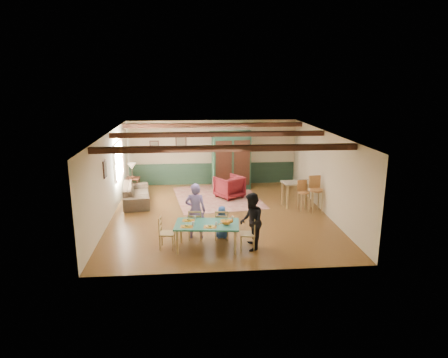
{
  "coord_description": "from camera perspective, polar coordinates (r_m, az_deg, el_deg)",
  "views": [
    {
      "loc": [
        -0.93,
        -12.44,
        4.37
      ],
      "look_at": [
        0.16,
        0.24,
        1.15
      ],
      "focal_mm": 32.0,
      "sensor_mm": 36.0,
      "label": 1
    }
  ],
  "objects": [
    {
      "name": "wall_left",
      "position": [
        13.06,
        -16.12,
        0.25
      ],
      "size": [
        0.02,
        8.0,
        2.7
      ],
      "primitive_type": "cube",
      "color": "beige",
      "rests_on": "floor"
    },
    {
      "name": "person_man",
      "position": [
        11.15,
        -4.1,
        -4.56
      ],
      "size": [
        0.62,
        0.44,
        1.59
      ],
      "primitive_type": "imported",
      "rotation": [
        0.0,
        0.0,
        3.03
      ],
      "color": "#7862A9",
      "rests_on": "floor"
    },
    {
      "name": "area_rug",
      "position": [
        15.08,
        -0.99,
        -2.63
      ],
      "size": [
        3.44,
        3.91,
        0.01
      ],
      "primitive_type": "cube",
      "rotation": [
        0.0,
        0.0,
        0.14
      ],
      "color": "#C5AB8F",
      "rests_on": "floor"
    },
    {
      "name": "bar_stool_right",
      "position": [
        13.67,
        13.02,
        -2.16
      ],
      "size": [
        0.47,
        0.51,
        1.21
      ],
      "primitive_type": null,
      "rotation": [
        0.0,
        0.0,
        0.08
      ],
      "color": "#B47C46",
      "rests_on": "floor"
    },
    {
      "name": "bar_stool_left",
      "position": [
        13.74,
        11.29,
        -2.38
      ],
      "size": [
        0.41,
        0.45,
        1.03
      ],
      "primitive_type": null,
      "rotation": [
        0.0,
        0.0,
        0.13
      ],
      "color": "#B47C46",
      "rests_on": "floor"
    },
    {
      "name": "dining_chair_end_left",
      "position": [
        10.67,
        -8.15,
        -7.58
      ],
      "size": [
        0.44,
        0.43,
        0.87
      ],
      "primitive_type": null,
      "rotation": [
        0.0,
        0.0,
        1.46
      ],
      "color": "tan",
      "rests_on": "floor"
    },
    {
      "name": "armoire",
      "position": [
        16.0,
        1.04,
        2.65
      ],
      "size": [
        1.72,
        0.83,
        2.34
      ],
      "primitive_type": "cube",
      "rotation": [
        0.0,
        0.0,
        0.1
      ],
      "color": "#163827",
      "rests_on": "floor"
    },
    {
      "name": "table_lamp",
      "position": [
        15.73,
        -13.01,
        1.18
      ],
      "size": [
        0.33,
        0.33,
        0.58
      ],
      "primitive_type": null,
      "rotation": [
        0.0,
        0.0,
        -0.04
      ],
      "color": "tan",
      "rests_on": "end_table"
    },
    {
      "name": "end_table",
      "position": [
        15.88,
        -12.88,
        -0.96
      ],
      "size": [
        0.54,
        0.54,
        0.63
      ],
      "primitive_type": null,
      "rotation": [
        0.0,
        0.0,
        -0.05
      ],
      "color": "black",
      "rests_on": "floor"
    },
    {
      "name": "ceiling",
      "position": [
        12.59,
        -0.64,
        6.57
      ],
      "size": [
        7.0,
        8.0,
        0.02
      ],
      "primitive_type": "cube",
      "color": "silver",
      "rests_on": "wall_back"
    },
    {
      "name": "ceiling_beam_front",
      "position": [
        10.34,
        0.33,
        4.39
      ],
      "size": [
        6.95,
        0.16,
        0.16
      ],
      "primitive_type": "cube",
      "color": "black",
      "rests_on": "ceiling"
    },
    {
      "name": "place_setting_far_left",
      "position": [
        10.7,
        -5.08,
        -5.67
      ],
      "size": [
        0.4,
        0.31,
        0.11
      ],
      "primitive_type": null,
      "rotation": [
        0.0,
        0.0,
        -0.11
      ],
      "color": "orange",
      "rests_on": "dining_table"
    },
    {
      "name": "person_woman",
      "position": [
        10.43,
        3.91,
        -6.1
      ],
      "size": [
        0.65,
        0.79,
        1.52
      ],
      "primitive_type": "imported",
      "rotation": [
        0.0,
        0.0,
        -1.68
      ],
      "color": "black",
      "rests_on": "floor"
    },
    {
      "name": "ceiling_beam_back",
      "position": [
        15.57,
        -1.47,
        7.7
      ],
      "size": [
        6.95,
        0.16,
        0.16
      ],
      "primitive_type": "cube",
      "color": "black",
      "rests_on": "ceiling"
    },
    {
      "name": "dining_table",
      "position": [
        10.59,
        -2.42,
        -8.16
      ],
      "size": [
        1.74,
        1.09,
        0.69
      ],
      "primitive_type": null,
      "rotation": [
        0.0,
        0.0,
        -0.11
      ],
      "color": "#216B5A",
      "rests_on": "floor"
    },
    {
      "name": "dining_chair_far_right",
      "position": [
        11.15,
        -0.31,
        -6.45
      ],
      "size": [
        0.43,
        0.44,
        0.87
      ],
      "primitive_type": null,
      "rotation": [
        0.0,
        0.0,
        3.03
      ],
      "color": "tan",
      "rests_on": "floor"
    },
    {
      "name": "wall_right",
      "position": [
        13.55,
        14.31,
        0.87
      ],
      "size": [
        0.02,
        8.0,
        2.7
      ],
      "primitive_type": "cube",
      "color": "beige",
      "rests_on": "floor"
    },
    {
      "name": "person_child",
      "position": [
        11.21,
        -0.3,
        -6.2
      ],
      "size": [
        0.48,
        0.34,
        0.92
      ],
      "primitive_type": "imported",
      "rotation": [
        0.0,
        0.0,
        3.03
      ],
      "color": "#264C99",
      "rests_on": "floor"
    },
    {
      "name": "place_setting_near_left",
      "position": [
        10.27,
        -5.36,
        -6.54
      ],
      "size": [
        0.4,
        0.31,
        0.11
      ],
      "primitive_type": null,
      "rotation": [
        0.0,
        0.0,
        -0.11
      ],
      "color": "orange",
      "rests_on": "dining_table"
    },
    {
      "name": "cat",
      "position": [
        10.33,
        0.34,
        -6.19
      ],
      "size": [
        0.34,
        0.16,
        0.17
      ],
      "primitive_type": null,
      "rotation": [
        0.0,
        0.0,
        -0.11
      ],
      "color": "orange",
      "rests_on": "dining_table"
    },
    {
      "name": "wall_back",
      "position": [
        16.74,
        -1.65,
        3.79
      ],
      "size": [
        7.0,
        0.02,
        2.7
      ],
      "primitive_type": "cube",
      "color": "beige",
      "rests_on": "floor"
    },
    {
      "name": "sofa",
      "position": [
        14.73,
        -12.41,
        -2.06
      ],
      "size": [
        1.16,
        2.37,
        0.66
      ],
      "primitive_type": "imported",
      "rotation": [
        0.0,
        0.0,
        1.69
      ],
      "color": "#3F3427",
      "rests_on": "floor"
    },
    {
      "name": "counter_table",
      "position": [
        14.19,
        10.41,
        -2.12
      ],
      "size": [
        1.13,
        0.75,
        0.88
      ],
      "primitive_type": null,
      "rotation": [
        0.0,
        0.0,
        0.13
      ],
      "color": "#B4A88C",
      "rests_on": "floor"
    },
    {
      "name": "floor",
      "position": [
        13.22,
        -0.6,
        -5.11
      ],
      "size": [
        8.0,
        8.0,
        0.0
      ],
      "primitive_type": "plane",
      "color": "brown",
      "rests_on": "ground"
    },
    {
      "name": "dining_chair_far_left",
      "position": [
        11.2,
        -4.1,
        -6.41
      ],
      "size": [
        0.43,
        0.44,
        0.87
      ],
      "primitive_type": null,
      "rotation": [
        0.0,
        0.0,
        3.03
      ],
      "color": "tan",
      "rests_on": "floor"
    },
    {
      "name": "picture_back_a",
      "position": [
        16.62,
        -6.16,
        5.21
      ],
      "size": [
        0.45,
        0.04,
        0.55
      ],
      "primitive_type": null,
      "color": "gray",
      "rests_on": "wall_back"
    },
    {
      "name": "wainscot_back",
      "position": [
        16.91,
        -1.63,
        0.78
      ],
      "size": [
        6.95,
        0.03,
        0.9
      ],
      "primitive_type": "cube",
      "color": "#1B3324",
      "rests_on": "floor"
    },
    {
      "name": "armchair",
      "position": [
        14.97,
        0.75,
        -1.12
      ],
      "size": [
        1.25,
        1.25,
        0.83
      ],
      "primitive_type": "imported",
      "rotation": [
        0.0,
        0.0,
        -2.56
      ],
      "color": "#440D15",
      "rests_on": "floor"
    },
    {
      "name": "picture_back_b",
      "position": [
        16.7,
        -9.93,
        4.61
      ],
      "size": [
        0.38,
        0.04,
        0.48
      ],
      "primitive_type": null,
      "color": "gray",
      "rests_on": "wall_back"
    },
    {
      "name": "dining_chair_end_right",
      "position": [
        10.54,
        3.38,
        -7.74
      ],
      "size": [
        0.44,
        0.43,
        0.87
      ],
      "primitive_type": null,
      "rotation": [
        0.0,
        0.0,
        -1.68
      ],
      "color": "tan",
      "rests_on": "floor"
    },
    {
      "name": "picture_left_wall",
      "position": [
        12.39,
        -16.63,
        1.39
      ],
      "size": [
        0.04,
        0.42,
        0.52
      ],
      "primitive_type": null,
      "color": "gray",
      "rests_on": "wall_left"
    },
    {
      "name": "window_left",
      "position": [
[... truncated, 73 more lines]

